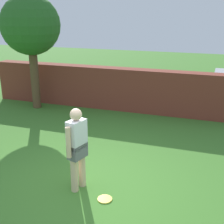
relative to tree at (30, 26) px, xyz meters
name	(u,v)px	position (x,y,z in m)	size (l,w,h in m)	color
ground_plane	(89,187)	(3.69, -4.07, -2.76)	(40.00, 40.00, 0.00)	#3D7528
brick_wall	(103,87)	(2.19, 0.75, -2.04)	(8.09, 0.50, 1.43)	brown
tree	(30,26)	(0.00, 0.00, 0.00)	(1.94, 1.94, 3.77)	brown
person	(77,146)	(3.51, -4.16, -1.86)	(0.31, 0.52, 1.62)	beige
frisbee_yellow	(105,199)	(4.12, -4.35, -2.75)	(0.27, 0.27, 0.02)	yellow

